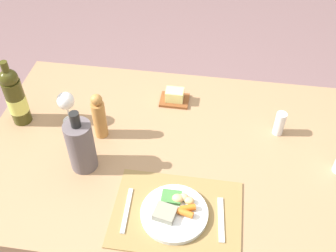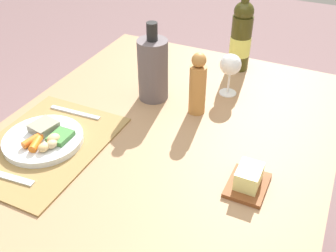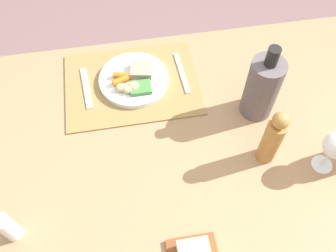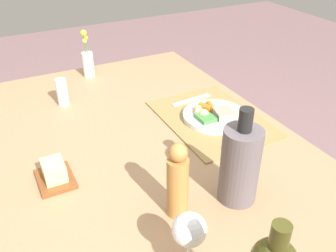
{
  "view_description": "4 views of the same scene",
  "coord_description": "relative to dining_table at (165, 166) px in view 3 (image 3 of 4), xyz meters",
  "views": [
    {
      "loc": [
        0.15,
        -1.08,
        1.97
      ],
      "look_at": [
        -0.02,
        0.08,
        0.81
      ],
      "focal_mm": 43.08,
      "sensor_mm": 36.0,
      "label": 1
    },
    {
      "loc": [
        0.73,
        0.43,
        1.49
      ],
      "look_at": [
        -0.07,
        0.05,
        0.85
      ],
      "focal_mm": 41.96,
      "sensor_mm": 36.0,
      "label": 2
    },
    {
      "loc": [
        0.08,
        0.52,
        1.74
      ],
      "look_at": [
        -0.02,
        -0.06,
        0.82
      ],
      "focal_mm": 39.33,
      "sensor_mm": 36.0,
      "label": 3
    },
    {
      "loc": [
        -0.92,
        0.39,
        1.45
      ],
      "look_at": [
        0.03,
        -0.1,
        0.8
      ],
      "focal_mm": 39.6,
      "sensor_mm": 36.0,
      "label": 4
    }
  ],
  "objects": [
    {
      "name": "ground_plane",
      "position": [
        0.0,
        0.0,
        -0.69
      ],
      "size": [
        8.0,
        8.0,
        0.0
      ],
      "primitive_type": "plane",
      "color": "#7D5E61"
    },
    {
      "name": "dinner_plate",
      "position": [
        0.06,
        -0.3,
        0.08
      ],
      "size": [
        0.24,
        0.24,
        0.05
      ],
      "color": "silver",
      "rests_on": "placemat"
    },
    {
      "name": "cooler_bottle",
      "position": [
        -0.32,
        -0.13,
        0.17
      ],
      "size": [
        0.1,
        0.1,
        0.28
      ],
      "color": "#5F5559",
      "rests_on": "dining_table"
    },
    {
      "name": "wine_glass",
      "position": [
        -0.46,
        0.1,
        0.17
      ],
      "size": [
        0.07,
        0.07,
        0.15
      ],
      "color": "white",
      "rests_on": "dining_table"
    },
    {
      "name": "knife",
      "position": [
        0.22,
        -0.3,
        0.07
      ],
      "size": [
        0.03,
        0.18,
        0.0
      ],
      "primitive_type": "cube",
      "rotation": [
        0.0,
        0.0,
        0.09
      ],
      "color": "silver",
      "rests_on": "placemat"
    },
    {
      "name": "fork",
      "position": [
        -0.11,
        -0.31,
        0.07
      ],
      "size": [
        0.02,
        0.19,
        0.0
      ],
      "primitive_type": "cube",
      "rotation": [
        0.0,
        0.0,
        0.05
      ],
      "color": "silver",
      "rests_on": "placemat"
    },
    {
      "name": "dining_table",
      "position": [
        0.0,
        0.0,
        0.0
      ],
      "size": [
        1.53,
        1.01,
        0.75
      ],
      "color": "#A17A56",
      "rests_on": "ground_plane"
    },
    {
      "name": "salt_shaker",
      "position": [
        0.43,
        0.16,
        0.11
      ],
      "size": [
        0.04,
        0.04,
        0.11
      ],
      "primitive_type": "cylinder",
      "color": "white",
      "rests_on": "dining_table"
    },
    {
      "name": "pepper_mill",
      "position": [
        -0.3,
        0.05,
        0.16
      ],
      "size": [
        0.05,
        0.05,
        0.21
      ],
      "color": "#B67C3E",
      "rests_on": "dining_table"
    },
    {
      "name": "placemat",
      "position": [
        0.07,
        -0.3,
        0.06
      ],
      "size": [
        0.45,
        0.33,
        0.01
      ],
      "primitive_type": "cube",
      "color": "olive",
      "rests_on": "dining_table"
    }
  ]
}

